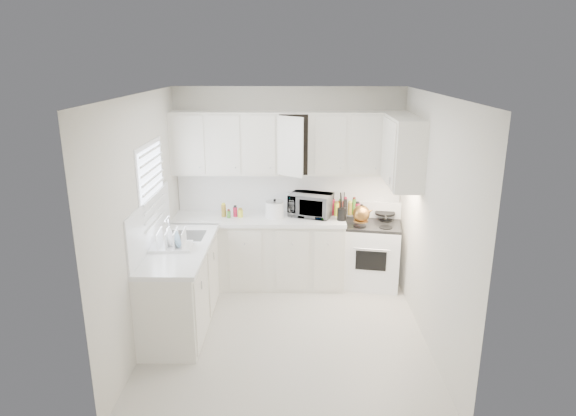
{
  "coord_description": "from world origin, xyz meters",
  "views": [
    {
      "loc": [
        0.08,
        -4.95,
        2.93
      ],
      "look_at": [
        0.0,
        0.7,
        1.25
      ],
      "focal_mm": 31.31,
      "sensor_mm": 36.0,
      "label": 1
    }
  ],
  "objects_px": {
    "tea_kettle": "(361,212)",
    "dish_rack": "(171,238)",
    "utensil_crock": "(342,206)",
    "microwave": "(311,202)",
    "rice_cooker": "(275,208)",
    "stove": "(372,246)"
  },
  "relations": [
    {
      "from": "stove",
      "to": "tea_kettle",
      "type": "relative_size",
      "value": 4.08
    },
    {
      "from": "rice_cooker",
      "to": "dish_rack",
      "type": "bearing_deg",
      "value": -127.86
    },
    {
      "from": "rice_cooker",
      "to": "utensil_crock",
      "type": "bearing_deg",
      "value": -2.9
    },
    {
      "from": "tea_kettle",
      "to": "rice_cooker",
      "type": "relative_size",
      "value": 1.12
    },
    {
      "from": "rice_cooker",
      "to": "tea_kettle",
      "type": "bearing_deg",
      "value": -2.83
    },
    {
      "from": "microwave",
      "to": "tea_kettle",
      "type": "bearing_deg",
      "value": 0.13
    },
    {
      "from": "dish_rack",
      "to": "rice_cooker",
      "type": "bearing_deg",
      "value": 42.66
    },
    {
      "from": "tea_kettle",
      "to": "microwave",
      "type": "xyz_separation_m",
      "value": [
        -0.64,
        0.22,
        0.07
      ]
    },
    {
      "from": "utensil_crock",
      "to": "tea_kettle",
      "type": "bearing_deg",
      "value": -7.96
    },
    {
      "from": "tea_kettle",
      "to": "utensil_crock",
      "type": "xyz_separation_m",
      "value": [
        -0.24,
        0.03,
        0.07
      ]
    },
    {
      "from": "utensil_crock",
      "to": "dish_rack",
      "type": "bearing_deg",
      "value": -152.19
    },
    {
      "from": "stove",
      "to": "utensil_crock",
      "type": "relative_size",
      "value": 2.92
    },
    {
      "from": "tea_kettle",
      "to": "microwave",
      "type": "distance_m",
      "value": 0.68
    },
    {
      "from": "utensil_crock",
      "to": "microwave",
      "type": "bearing_deg",
      "value": 154.3
    },
    {
      "from": "stove",
      "to": "utensil_crock",
      "type": "height_order",
      "value": "utensil_crock"
    },
    {
      "from": "stove",
      "to": "utensil_crock",
      "type": "bearing_deg",
      "value": -153.8
    },
    {
      "from": "tea_kettle",
      "to": "dish_rack",
      "type": "distance_m",
      "value": 2.4
    },
    {
      "from": "microwave",
      "to": "stove",
      "type": "bearing_deg",
      "value": 15.04
    },
    {
      "from": "tea_kettle",
      "to": "dish_rack",
      "type": "bearing_deg",
      "value": -135.52
    },
    {
      "from": "utensil_crock",
      "to": "rice_cooker",
      "type": "bearing_deg",
      "value": 171.7
    },
    {
      "from": "tea_kettle",
      "to": "utensil_crock",
      "type": "height_order",
      "value": "utensil_crock"
    },
    {
      "from": "tea_kettle",
      "to": "rice_cooker",
      "type": "height_order",
      "value": "rice_cooker"
    }
  ]
}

